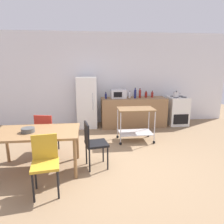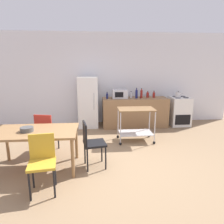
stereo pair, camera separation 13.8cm
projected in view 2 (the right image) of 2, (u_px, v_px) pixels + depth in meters
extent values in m
plane|color=#8C7051|center=(114.00, 166.00, 4.02)|extent=(12.00, 12.00, 0.00)
cube|color=white|center=(105.00, 79.00, 6.79)|extent=(8.40, 0.12, 2.90)
cube|color=olive|center=(135.00, 112.00, 6.52)|extent=(2.00, 0.64, 0.90)
cube|color=olive|center=(36.00, 132.00, 3.79)|extent=(1.50, 0.90, 0.04)
cylinder|color=olive|center=(73.00, 159.00, 3.55)|extent=(0.06, 0.06, 0.71)
cylinder|color=olive|center=(7.00, 144.00, 4.19)|extent=(0.06, 0.06, 0.71)
cylinder|color=olive|center=(76.00, 142.00, 4.31)|extent=(0.06, 0.06, 0.71)
cube|color=gold|center=(42.00, 164.00, 3.11)|extent=(0.45, 0.45, 0.04)
cube|color=gold|center=(42.00, 146.00, 3.23)|extent=(0.38, 0.08, 0.40)
cylinder|color=black|center=(30.00, 187.00, 2.96)|extent=(0.03, 0.03, 0.45)
cylinder|color=black|center=(54.00, 184.00, 3.04)|extent=(0.03, 0.03, 0.45)
cylinder|color=black|center=(33.00, 175.00, 3.29)|extent=(0.03, 0.03, 0.45)
cylinder|color=black|center=(55.00, 172.00, 3.36)|extent=(0.03, 0.03, 0.45)
cube|color=black|center=(95.00, 143.00, 3.92)|extent=(0.46, 0.46, 0.04)
cube|color=black|center=(85.00, 133.00, 3.82)|extent=(0.10, 0.38, 0.40)
cylinder|color=black|center=(106.00, 158.00, 3.86)|extent=(0.03, 0.03, 0.45)
cylinder|color=black|center=(102.00, 151.00, 4.18)|extent=(0.03, 0.03, 0.45)
cylinder|color=black|center=(87.00, 160.00, 3.77)|extent=(0.03, 0.03, 0.45)
cylinder|color=black|center=(85.00, 153.00, 4.09)|extent=(0.03, 0.03, 0.45)
cube|color=#B72D23|center=(47.00, 131.00, 4.62)|extent=(0.48, 0.48, 0.04)
cube|color=#B72D23|center=(43.00, 124.00, 4.40)|extent=(0.38, 0.11, 0.40)
cylinder|color=black|center=(58.00, 139.00, 4.82)|extent=(0.03, 0.03, 0.45)
cylinder|color=black|center=(44.00, 139.00, 4.86)|extent=(0.03, 0.03, 0.45)
cylinder|color=black|center=(52.00, 145.00, 4.49)|extent=(0.03, 0.03, 0.45)
cylinder|color=black|center=(37.00, 144.00, 4.53)|extent=(0.03, 0.03, 0.45)
cube|color=white|center=(179.00, 111.00, 6.66)|extent=(0.60, 0.60, 0.90)
cube|color=black|center=(183.00, 120.00, 6.41)|extent=(0.48, 0.01, 0.32)
cylinder|color=#47474C|center=(178.00, 98.00, 6.43)|extent=(0.16, 0.16, 0.02)
cylinder|color=#47474C|center=(186.00, 98.00, 6.45)|extent=(0.16, 0.16, 0.02)
cylinder|color=#47474C|center=(175.00, 96.00, 6.66)|extent=(0.16, 0.16, 0.02)
cylinder|color=#47474C|center=(183.00, 96.00, 6.68)|extent=(0.16, 0.16, 0.02)
cube|color=white|center=(88.00, 102.00, 6.42)|extent=(0.60, 0.60, 1.55)
cylinder|color=silver|center=(94.00, 101.00, 6.11)|extent=(0.02, 0.02, 0.50)
cube|color=brown|center=(136.00, 109.00, 5.16)|extent=(0.90, 0.56, 0.03)
cube|color=silver|center=(136.00, 133.00, 5.30)|extent=(0.83, 0.52, 0.02)
cylinder|color=silver|center=(121.00, 127.00, 4.97)|extent=(0.02, 0.02, 0.76)
sphere|color=black|center=(120.00, 144.00, 5.06)|extent=(0.07, 0.07, 0.07)
cylinder|color=silver|center=(155.00, 127.00, 5.04)|extent=(0.02, 0.02, 0.76)
sphere|color=black|center=(154.00, 143.00, 5.13)|extent=(0.07, 0.07, 0.07)
cylinder|color=silver|center=(118.00, 122.00, 5.45)|extent=(0.02, 0.02, 0.76)
sphere|color=black|center=(118.00, 137.00, 5.55)|extent=(0.07, 0.07, 0.07)
cylinder|color=silver|center=(149.00, 121.00, 5.52)|extent=(0.02, 0.02, 0.76)
sphere|color=black|center=(149.00, 136.00, 5.62)|extent=(0.07, 0.07, 0.07)
cylinder|color=navy|center=(107.00, 96.00, 6.29)|extent=(0.06, 0.06, 0.15)
cylinder|color=navy|center=(107.00, 93.00, 6.27)|extent=(0.03, 0.03, 0.04)
cylinder|color=black|center=(107.00, 92.00, 6.27)|extent=(0.03, 0.03, 0.01)
cube|color=silver|center=(120.00, 94.00, 6.39)|extent=(0.46, 0.34, 0.26)
cube|color=black|center=(119.00, 95.00, 6.22)|extent=(0.25, 0.01, 0.16)
cylinder|color=silver|center=(131.00, 95.00, 6.43)|extent=(0.07, 0.07, 0.15)
cylinder|color=silver|center=(131.00, 92.00, 6.40)|extent=(0.03, 0.03, 0.04)
cylinder|color=black|center=(131.00, 91.00, 6.40)|extent=(0.04, 0.04, 0.01)
cylinder|color=navy|center=(136.00, 94.00, 6.33)|extent=(0.07, 0.07, 0.26)
cylinder|color=navy|center=(137.00, 89.00, 6.30)|extent=(0.03, 0.03, 0.05)
cylinder|color=black|center=(137.00, 88.00, 6.29)|extent=(0.04, 0.04, 0.01)
cylinder|color=maroon|center=(141.00, 94.00, 6.42)|extent=(0.07, 0.07, 0.23)
cylinder|color=maroon|center=(142.00, 90.00, 6.39)|extent=(0.03, 0.03, 0.05)
cylinder|color=black|center=(142.00, 89.00, 6.38)|extent=(0.04, 0.04, 0.01)
cylinder|color=maroon|center=(148.00, 95.00, 6.49)|extent=(0.08, 0.08, 0.16)
cylinder|color=maroon|center=(148.00, 92.00, 6.47)|extent=(0.04, 0.04, 0.04)
cylinder|color=black|center=(148.00, 91.00, 6.46)|extent=(0.04, 0.04, 0.01)
cylinder|color=maroon|center=(154.00, 95.00, 6.50)|extent=(0.07, 0.07, 0.16)
cylinder|color=maroon|center=(154.00, 92.00, 6.48)|extent=(0.03, 0.03, 0.04)
cylinder|color=black|center=(154.00, 91.00, 6.47)|extent=(0.04, 0.04, 0.01)
cylinder|color=#4C4C4C|center=(27.00, 129.00, 3.72)|extent=(0.23, 0.23, 0.08)
cylinder|color=silver|center=(178.00, 95.00, 6.43)|extent=(0.17, 0.17, 0.16)
sphere|color=black|center=(178.00, 92.00, 6.40)|extent=(0.03, 0.03, 0.03)
cylinder|color=silver|center=(182.00, 94.00, 6.43)|extent=(0.08, 0.02, 0.07)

